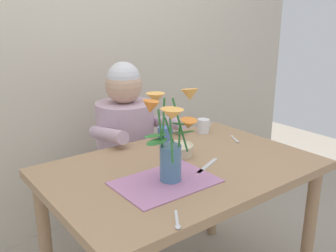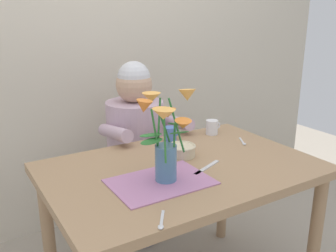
# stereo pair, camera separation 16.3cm
# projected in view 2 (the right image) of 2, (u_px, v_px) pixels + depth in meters

# --- Properties ---
(wood_panel_backdrop) EXTENTS (4.00, 0.10, 2.50)m
(wood_panel_backdrop) POSITION_uv_depth(u_px,v_px,m) (92.00, 36.00, 2.37)
(wood_panel_backdrop) COLOR beige
(wood_panel_backdrop) RESTS_ON ground_plane
(dining_table) EXTENTS (1.20, 0.80, 0.74)m
(dining_table) POSITION_uv_depth(u_px,v_px,m) (182.00, 185.00, 1.69)
(dining_table) COLOR #9E7A56
(dining_table) RESTS_ON ground_plane
(seated_person) EXTENTS (0.45, 0.47, 1.14)m
(seated_person) POSITION_uv_depth(u_px,v_px,m) (136.00, 156.00, 2.26)
(seated_person) COLOR #4C4C56
(seated_person) RESTS_ON ground_plane
(striped_placemat) EXTENTS (0.40, 0.28, 0.00)m
(striped_placemat) POSITION_uv_depth(u_px,v_px,m) (161.00, 182.00, 1.50)
(striped_placemat) COLOR #B275A3
(striped_placemat) RESTS_ON dining_table
(flower_vase) EXTENTS (0.29, 0.26, 0.37)m
(flower_vase) POSITION_uv_depth(u_px,v_px,m) (166.00, 135.00, 1.45)
(flower_vase) COLOR teal
(flower_vase) RESTS_ON dining_table
(ceramic_bowl) EXTENTS (0.14, 0.14, 0.06)m
(ceramic_bowl) POSITION_uv_depth(u_px,v_px,m) (182.00, 150.00, 1.77)
(ceramic_bowl) COLOR beige
(ceramic_bowl) RESTS_ON dining_table
(dinner_knife) EXTENTS (0.18, 0.09, 0.00)m
(dinner_knife) POSITION_uv_depth(u_px,v_px,m) (207.00, 167.00, 1.64)
(dinner_knife) COLOR silver
(dinner_knife) RESTS_ON dining_table
(ceramic_mug) EXTENTS (0.09, 0.07, 0.08)m
(ceramic_mug) POSITION_uv_depth(u_px,v_px,m) (170.00, 134.00, 1.96)
(ceramic_mug) COLOR #476BB7
(ceramic_mug) RESTS_ON dining_table
(tea_cup) EXTENTS (0.09, 0.07, 0.08)m
(tea_cup) POSITION_uv_depth(u_px,v_px,m) (212.00, 127.00, 2.09)
(tea_cup) COLOR silver
(tea_cup) RESTS_ON dining_table
(spoon_0) EXTENTS (0.08, 0.11, 0.01)m
(spoon_0) POSITION_uv_depth(u_px,v_px,m) (161.00, 223.00, 1.21)
(spoon_0) COLOR silver
(spoon_0) RESTS_ON dining_table
(spoon_1) EXTENTS (0.07, 0.11, 0.01)m
(spoon_1) POSITION_uv_depth(u_px,v_px,m) (243.00, 142.00, 1.95)
(spoon_1) COLOR silver
(spoon_1) RESTS_ON dining_table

